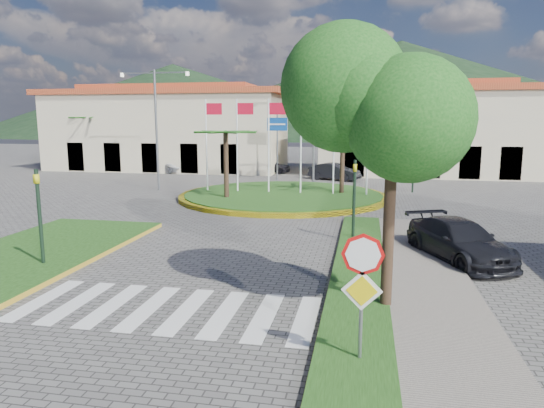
% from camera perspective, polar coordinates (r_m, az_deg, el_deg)
% --- Properties ---
extents(ground, '(160.00, 160.00, 0.00)m').
position_cam_1_polar(ground, '(9.66, -22.67, -20.11)').
color(ground, '#585553').
rests_on(ground, ground).
extents(sidewalk_right, '(4.00, 28.00, 0.15)m').
position_cam_1_polar(sidewalk_right, '(10.07, 16.83, -17.96)').
color(sidewalk_right, gray).
rests_on(sidewalk_right, ground).
extents(verge_right, '(1.60, 28.00, 0.18)m').
position_cam_1_polar(verge_right, '(10.01, 9.64, -17.77)').
color(verge_right, '#1B4112').
rests_on(verge_right, ground).
extents(crosswalk, '(8.00, 3.00, 0.01)m').
position_cam_1_polar(crosswalk, '(12.82, -12.61, -11.91)').
color(crosswalk, silver).
rests_on(crosswalk, ground).
extents(roundabout_island, '(12.70, 12.70, 6.00)m').
position_cam_1_polar(roundabout_island, '(29.64, 1.32, 1.02)').
color(roundabout_island, yellow).
rests_on(roundabout_island, ground).
extents(stop_sign, '(0.80, 0.11, 2.65)m').
position_cam_1_polar(stop_sign, '(9.31, 10.56, -8.57)').
color(stop_sign, slate).
rests_on(stop_sign, ground).
extents(deciduous_tree, '(3.60, 3.60, 6.80)m').
position_cam_1_polar(deciduous_tree, '(11.91, 14.17, 11.81)').
color(deciduous_tree, black).
rests_on(deciduous_tree, ground).
extents(traffic_light_left, '(0.15, 0.18, 3.20)m').
position_cam_1_polar(traffic_light_left, '(16.98, -25.72, -0.52)').
color(traffic_light_left, black).
rests_on(traffic_light_left, ground).
extents(traffic_light_right, '(0.15, 0.18, 3.20)m').
position_cam_1_polar(traffic_light_right, '(19.08, 9.65, 1.36)').
color(traffic_light_right, black).
rests_on(traffic_light_right, ground).
extents(traffic_light_far, '(0.18, 0.15, 3.20)m').
position_cam_1_polar(traffic_light_far, '(33.14, 16.33, 4.64)').
color(traffic_light_far, black).
rests_on(traffic_light_far, ground).
extents(direction_sign_west, '(1.60, 0.14, 5.20)m').
position_cam_1_polar(direction_sign_west, '(38.49, 0.62, 8.07)').
color(direction_sign_west, slate).
rests_on(direction_sign_west, ground).
extents(direction_sign_east, '(1.60, 0.14, 5.20)m').
position_cam_1_polar(direction_sign_east, '(37.91, 8.15, 7.95)').
color(direction_sign_east, slate).
rests_on(direction_sign_east, ground).
extents(street_lamp_centre, '(4.80, 0.16, 8.00)m').
position_cam_1_polar(street_lamp_centre, '(37.09, 4.98, 9.46)').
color(street_lamp_centre, slate).
rests_on(street_lamp_centre, ground).
extents(street_lamp_west, '(4.80, 0.16, 8.00)m').
position_cam_1_polar(street_lamp_west, '(33.86, -13.46, 9.20)').
color(street_lamp_west, slate).
rests_on(street_lamp_west, ground).
extents(building_left, '(23.32, 9.54, 8.05)m').
position_cam_1_polar(building_left, '(48.70, -12.03, 8.66)').
color(building_left, beige).
rests_on(building_left, ground).
extents(building_right, '(19.08, 9.54, 8.05)m').
position_cam_1_polar(building_right, '(45.18, 17.62, 8.35)').
color(building_right, beige).
rests_on(building_right, ground).
extents(hill_far_west, '(140.00, 140.00, 22.00)m').
position_cam_1_polar(hill_far_west, '(158.75, -11.49, 11.89)').
color(hill_far_west, black).
rests_on(hill_far_west, ground).
extents(hill_far_mid, '(180.00, 180.00, 30.00)m').
position_cam_1_polar(hill_far_mid, '(167.50, 14.76, 13.02)').
color(hill_far_mid, black).
rests_on(hill_far_mid, ground).
extents(hill_near_back, '(110.00, 110.00, 16.00)m').
position_cam_1_polar(hill_near_back, '(137.73, 4.81, 11.15)').
color(hill_near_back, black).
rests_on(hill_near_back, ground).
extents(white_van, '(5.42, 3.79, 1.37)m').
position_cam_1_polar(white_van, '(45.72, -12.51, 4.54)').
color(white_van, silver).
rests_on(white_van, ground).
extents(car_dark_a, '(4.21, 2.38, 1.35)m').
position_cam_1_polar(car_dark_a, '(43.92, -0.41, 4.55)').
color(car_dark_a, black).
rests_on(car_dark_a, ground).
extents(car_dark_b, '(4.32, 2.84, 1.35)m').
position_cam_1_polar(car_dark_b, '(38.91, 7.37, 3.79)').
color(car_dark_b, black).
rests_on(car_dark_b, ground).
extents(car_side_right, '(3.64, 5.07, 1.36)m').
position_cam_1_polar(car_side_right, '(17.63, 21.16, -4.03)').
color(car_side_right, black).
rests_on(car_side_right, ground).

